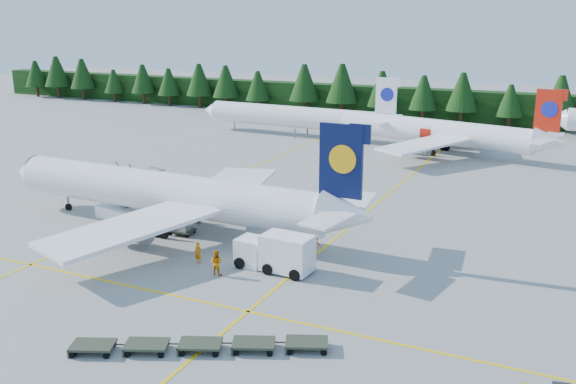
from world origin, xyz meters
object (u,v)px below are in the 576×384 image
at_px(airliner_red, 427,131).
at_px(airstairs, 123,209).
at_px(airliner_navy, 158,192).
at_px(service_truck, 274,252).

bearing_deg(airliner_red, airstairs, -100.65).
relative_size(airliner_red, airstairs, 4.96).
distance_m(airliner_navy, airliner_red, 47.99).
xyz_separation_m(airliner_navy, airstairs, (-4.89, 0.64, -2.45)).
bearing_deg(airliner_navy, service_truck, -17.15).
height_order(airliner_red, airstairs, airliner_red).
bearing_deg(service_truck, airliner_red, 93.57).
relative_size(airstairs, service_truck, 1.10).
bearing_deg(airliner_navy, airliner_red, 74.12).
bearing_deg(airstairs, airliner_red, 79.23).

